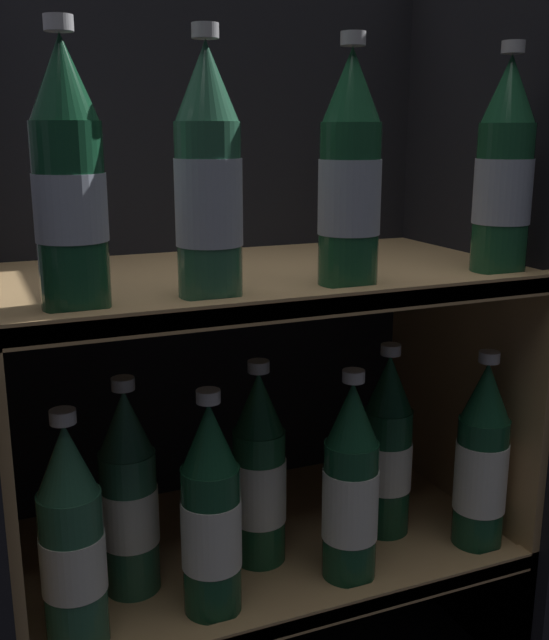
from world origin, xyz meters
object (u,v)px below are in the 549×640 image
Objects in this scene: bottle_lower_back_0 at (129,498)px; bottle_upper_front_2 at (350,177)px; bottle_upper_front_3 at (504,173)px; bottle_lower_back_2 at (387,450)px; bottle_lower_back_1 at (259,474)px; bottle_lower_front_0 at (72,543)px; bottle_upper_front_1 at (208,182)px; bottle_lower_front_1 at (211,516)px; bottle_upper_front_0 at (69,184)px; bottle_lower_front_3 at (482,461)px; bottle_lower_front_2 at (351,488)px.

bottle_upper_front_2 is at bearing -17.59° from bottle_lower_back_0.
bottle_upper_front_3 is 0.39m from bottle_lower_back_2.
bottle_upper_front_2 reaches higher than bottle_lower_back_1.
bottle_upper_front_3 is 1.00× the size of bottle_lower_front_0.
bottle_upper_front_1 is 0.46m from bottle_lower_back_2.
bottle_lower_back_0 is (-0.08, 0.08, 0.00)m from bottle_lower_front_1.
bottle_upper_front_0 is 0.62m from bottle_lower_front_3.
bottle_lower_front_3 is at bearing -0.00° from bottle_lower_front_0.
bottle_upper_front_1 is 0.37m from bottle_upper_front_3.
bottle_lower_front_3 is (-0.00, 0.00, -0.37)m from bottle_upper_front_3.
bottle_lower_front_1 and bottle_lower_front_3 have the same top height.
bottle_upper_front_3 reaches higher than bottle_lower_front_3.
bottle_lower_back_1 is at bearing 42.62° from bottle_upper_front_1.
bottle_upper_front_1 is at bearing 0.00° from bottle_upper_front_0.
bottle_lower_front_1 and bottle_lower_front_2 have the same top height.
bottle_lower_front_0 and bottle_lower_back_0 have the same top height.
bottle_upper_front_3 is at bearing -0.00° from bottle_upper_front_0.
bottle_upper_front_2 is 1.00× the size of bottle_upper_front_3.
bottle_lower_front_2 and bottle_lower_back_2 have the same top height.
bottle_upper_front_0 is 1.00× the size of bottle_lower_front_3.
bottle_upper_front_2 and bottle_upper_front_3 have the same top height.
bottle_upper_front_3 is 0.52m from bottle_lower_front_1.
bottle_upper_front_3 reaches higher than bottle_lower_back_0.
bottle_lower_back_0 is at bearing 54.41° from bottle_upper_front_0.
bottle_lower_front_2 is at bearing 0.00° from bottle_upper_front_1.
bottle_upper_front_2 reaches higher than bottle_lower_front_3.
bottle_lower_front_0 is 0.52m from bottle_lower_front_3.
bottle_lower_front_0 is 0.11m from bottle_lower_back_0.
bottle_lower_front_2 is at bearing 0.00° from bottle_lower_front_0.
bottle_upper_front_1 and bottle_upper_front_2 have the same top height.
bottle_lower_front_1 is at bearing -45.24° from bottle_lower_back_0.
bottle_upper_front_2 is at bearing 0.00° from bottle_upper_front_0.
bottle_lower_back_1 is (0.22, 0.08, -0.37)m from bottle_upper_front_0.
bottle_lower_front_2 is (0.33, 0.00, -0.00)m from bottle_lower_front_0.
bottle_upper_front_0 is 0.38m from bottle_lower_back_0.
bottle_lower_front_2 is (0.31, 0.00, -0.37)m from bottle_upper_front_0.
bottle_lower_front_1 is 1.00× the size of bottle_lower_back_1.
bottle_lower_back_1 is at bearing 0.00° from bottle_lower_back_0.
bottle_lower_back_0 is (0.08, 0.08, -0.00)m from bottle_lower_front_0.
bottle_lower_back_0 is 1.00× the size of bottle_lower_back_2.
bottle_lower_back_0 is at bearing 45.24° from bottle_lower_front_0.
bottle_lower_front_3 and bottle_lower_back_1 have the same top height.
bottle_lower_front_3 is at bearing -9.72° from bottle_lower_back_0.
bottle_upper_front_1 reaches higher than bottle_lower_front_0.
bottle_lower_front_0 is (-0.16, 0.00, -0.37)m from bottle_upper_front_1.
bottle_upper_front_0 reaches higher than bottle_lower_back_0.
bottle_lower_front_1 and bottle_lower_back_1 have the same top height.
bottle_lower_front_0 is at bearing 180.00° from bottle_upper_front_0.
bottle_upper_front_3 is at bearing -9.69° from bottle_lower_back_0.
bottle_upper_front_0 and bottle_upper_front_2 have the same top height.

